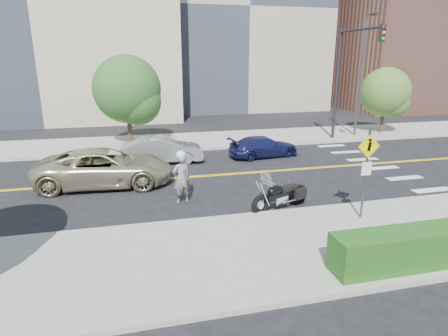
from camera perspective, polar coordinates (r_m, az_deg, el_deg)
name	(u,v)px	position (r m, az deg, el deg)	size (l,w,h in m)	color
ground_plane	(205,176)	(17.76, -2.90, -1.22)	(120.00, 120.00, 0.00)	black
sidewalk_near	(254,251)	(11.02, 4.62, -12.45)	(60.00, 5.00, 0.15)	#9E9B91
sidewalk_far	(184,141)	(24.91, -6.16, 4.06)	(60.00, 5.00, 0.15)	#9E9B91
building_mid	(231,14)	(44.29, 1.06, 22.46)	(18.00, 14.00, 20.00)	#A39984
building_right	(405,52)	(46.79, 25.88, 15.66)	(14.00, 12.00, 12.00)	#8C5947
lamp_post	(360,77)	(27.65, 20.04, 12.95)	(0.16, 0.16, 8.00)	#4C4C51
traffic_light	(346,70)	(25.37, 18.05, 14.08)	(0.28, 4.50, 7.00)	black
pedestrian_sign	(366,167)	(13.10, 20.88, 0.18)	(0.78, 0.08, 3.00)	#4C4C51
motorcyclist	(182,177)	(14.29, -6.49, -1.39)	(0.82, 0.65, 2.07)	silver
motorcycle	(281,189)	(13.85, 8.68, -3.19)	(2.55, 0.78, 1.55)	black
suv	(105,167)	(17.06, -17.71, 0.08)	(2.66, 5.78, 1.61)	tan
parked_car_silver	(162,150)	(20.10, -9.40, 2.76)	(1.48, 4.26, 1.40)	#A5A9AD
parked_car_blue	(264,147)	(21.21, 6.04, 3.27)	(1.62, 3.98, 1.16)	navy
tree_far_a	(127,89)	(23.92, -14.56, 11.53)	(4.09, 4.09, 5.59)	#382619
tree_far_b	(385,92)	(29.40, 23.37, 10.57)	(3.44, 3.44, 4.76)	#382619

